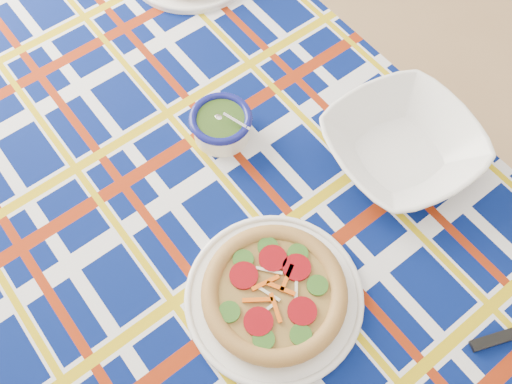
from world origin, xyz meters
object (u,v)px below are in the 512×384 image
Objects in this scene: dining_table at (222,233)px; pesto_bowl at (221,123)px; serving_bowl at (402,146)px; main_focaccia_plate at (274,293)px.

dining_table is 14.80× the size of pesto_bowl.
pesto_bowl is 0.43× the size of serving_bowl.
pesto_bowl reaches higher than serving_bowl.
main_focaccia_plate is at bearing -96.66° from serving_bowl.
pesto_bowl is at bearing 142.31° from dining_table.
dining_table is 0.20m from pesto_bowl.
pesto_bowl is 0.33m from serving_bowl.
serving_bowl is at bearing 73.13° from dining_table.
serving_bowl is at bearing 83.34° from main_focaccia_plate.
pesto_bowl is at bearing -154.32° from serving_bowl.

